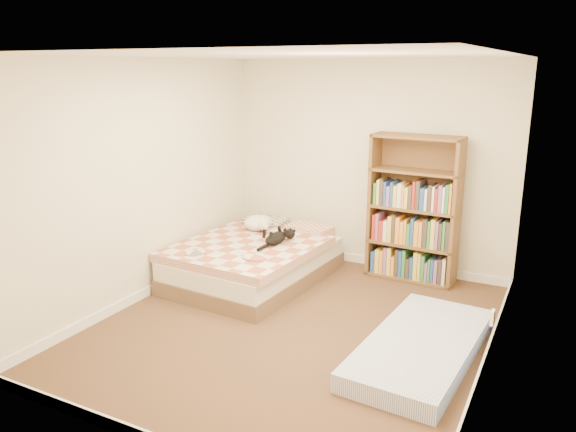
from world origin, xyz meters
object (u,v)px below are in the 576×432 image
at_px(black_cat, 277,237).
at_px(white_dog, 258,223).
at_px(bed, 256,259).
at_px(bookshelf, 413,229).
at_px(floor_mattress, 421,347).

height_order(black_cat, white_dog, white_dog).
height_order(bed, bookshelf, bookshelf).
height_order(bookshelf, black_cat, bookshelf).
relative_size(bed, black_cat, 3.15).
xyz_separation_m(bed, floor_mattress, (2.18, -0.92, -0.16)).
bearing_deg(floor_mattress, white_dog, 155.02).
relative_size(bookshelf, floor_mattress, 0.92).
bearing_deg(black_cat, bookshelf, 55.75).
relative_size(bed, white_dog, 4.79).
relative_size(bookshelf, white_dog, 3.95).
xyz_separation_m(black_cat, white_dog, (-0.45, 0.34, 0.03)).
distance_m(bookshelf, black_cat, 1.57).
bearing_deg(white_dog, bed, -75.00).
distance_m(black_cat, white_dog, 0.57).
relative_size(bed, floor_mattress, 1.12).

